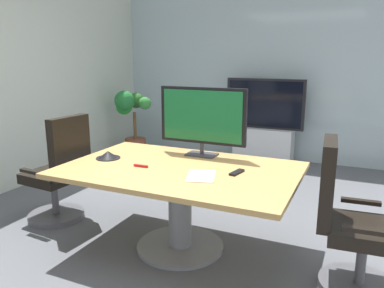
{
  "coord_description": "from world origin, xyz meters",
  "views": [
    {
      "loc": [
        1.38,
        -2.76,
        1.65
      ],
      "look_at": [
        0.02,
        0.22,
        0.88
      ],
      "focal_mm": 35.49,
      "sensor_mm": 36.0,
      "label": 1
    }
  ],
  "objects": [
    {
      "name": "paper_notepad",
      "position": [
        0.28,
        -0.18,
        0.74
      ],
      "size": [
        0.29,
        0.35,
        0.01
      ],
      "primitive_type": "cube",
      "rotation": [
        0.0,
        0.0,
        0.29
      ],
      "color": "white",
      "rests_on": "conference_table"
    },
    {
      "name": "whiteboard_marker",
      "position": [
        -0.28,
        -0.15,
        0.74
      ],
      "size": [
        0.13,
        0.03,
        0.02
      ],
      "primitive_type": "cube",
      "rotation": [
        0.0,
        0.0,
        0.04
      ],
      "color": "red",
      "rests_on": "conference_table"
    },
    {
      "name": "wall_back_glass_partition",
      "position": [
        0.0,
        3.33,
        1.49
      ],
      "size": [
        5.22,
        0.1,
        2.98
      ],
      "primitive_type": "cube",
      "color": "#9EB2B7",
      "rests_on": "ground"
    },
    {
      "name": "office_chair_left",
      "position": [
        -1.33,
        -0.02,
        0.46
      ],
      "size": [
        0.61,
        0.59,
        1.09
      ],
      "rotation": [
        0.0,
        0.0,
        -1.65
      ],
      "color": "#4C4C51",
      "rests_on": "ground"
    },
    {
      "name": "conference_table",
      "position": [
        0.02,
        -0.03,
        0.56
      ],
      "size": [
        1.94,
        1.25,
        0.73
      ],
      "color": "#B2894C",
      "rests_on": "ground"
    },
    {
      "name": "conference_phone",
      "position": [
        -0.7,
        -0.04,
        0.77
      ],
      "size": [
        0.22,
        0.22,
        0.07
      ],
      "color": "black",
      "rests_on": "conference_table"
    },
    {
      "name": "ground_plane",
      "position": [
        0.0,
        0.0,
        0.0
      ],
      "size": [
        7.65,
        7.65,
        0.0
      ],
      "primitive_type": "plane",
      "color": "#515459"
    },
    {
      "name": "remote_control",
      "position": [
        0.51,
        0.01,
        0.74
      ],
      "size": [
        0.08,
        0.18,
        0.02
      ],
      "primitive_type": "cube",
      "rotation": [
        0.0,
        0.0,
        -0.2
      ],
      "color": "black",
      "rests_on": "conference_table"
    },
    {
      "name": "office_chair_right",
      "position": [
        1.37,
        -0.07,
        0.46
      ],
      "size": [
        0.61,
        0.59,
        1.09
      ],
      "rotation": [
        0.0,
        0.0,
        1.65
      ],
      "color": "#4C4C51",
      "rests_on": "ground"
    },
    {
      "name": "tv_monitor",
      "position": [
        0.04,
        0.42,
        1.09
      ],
      "size": [
        0.84,
        0.18,
        0.64
      ],
      "color": "#333338",
      "rests_on": "conference_table"
    },
    {
      "name": "potted_plant",
      "position": [
        -2.07,
        2.41,
        0.67
      ],
      "size": [
        0.6,
        0.59,
        1.11
      ],
      "color": "brown",
      "rests_on": "ground"
    },
    {
      "name": "wall_display_unit",
      "position": [
        0.0,
        2.97,
        0.44
      ],
      "size": [
        1.2,
        0.36,
        1.31
      ],
      "color": "#B7BABC",
      "rests_on": "ground"
    }
  ]
}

